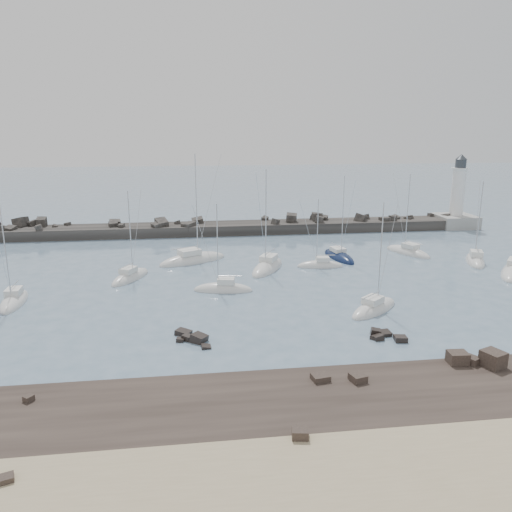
# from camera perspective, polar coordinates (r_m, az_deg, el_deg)

# --- Properties ---
(ground) EXTENTS (400.00, 400.00, 0.00)m
(ground) POSITION_cam_1_polar(r_m,az_deg,el_deg) (54.93, -3.14, -5.61)
(ground) COLOR slate
(ground) RESTS_ON ground
(rock_shelf) EXTENTS (140.00, 12.00, 1.99)m
(rock_shelf) POSITION_cam_1_polar(r_m,az_deg,el_deg) (35.22, -0.14, -17.96)
(rock_shelf) COLOR #2B221E
(rock_shelf) RESTS_ON ground
(rock_cluster_near) EXTENTS (3.40, 4.53, 1.40)m
(rock_cluster_near) POSITION_cam_1_polar(r_m,az_deg,el_deg) (46.76, -7.31, -9.39)
(rock_cluster_near) COLOR black
(rock_cluster_near) RESTS_ON ground
(rock_cluster_far) EXTENTS (3.32, 2.66, 0.97)m
(rock_cluster_far) POSITION_cam_1_polar(r_m,az_deg,el_deg) (48.16, 14.64, -8.90)
(rock_cluster_far) COLOR black
(rock_cluster_far) RESTS_ON ground
(breakwater) EXTENTS (115.00, 6.96, 5.03)m
(breakwater) POSITION_cam_1_polar(r_m,az_deg,el_deg) (91.44, -9.78, 2.63)
(breakwater) COLOR #2A2725
(breakwater) RESTS_ON ground
(lighthouse) EXTENTS (7.00, 7.00, 14.60)m
(lighthouse) POSITION_cam_1_polar(r_m,az_deg,el_deg) (104.03, 21.89, 4.79)
(lighthouse) COLOR #959591
(lighthouse) RESTS_ON ground
(sailboat_3) EXTENTS (5.57, 7.84, 12.17)m
(sailboat_3) POSITION_cam_1_polar(r_m,az_deg,el_deg) (65.94, -14.17, -2.43)
(sailboat_3) COLOR silver
(sailboat_3) RESTS_ON ground
(sailboat_4) EXTENTS (10.83, 7.66, 16.52)m
(sailboat_4) POSITION_cam_1_polar(r_m,az_deg,el_deg) (72.57, -7.24, -0.53)
(sailboat_4) COLOR silver
(sailboat_4) RESTS_ON ground
(sailboat_5) EXTENTS (7.33, 3.36, 11.37)m
(sailboat_5) POSITION_cam_1_polar(r_m,az_deg,el_deg) (59.46, -3.76, -3.87)
(sailboat_5) COLOR silver
(sailboat_5) RESTS_ON ground
(sailboat_6) EXTENTS (6.97, 9.58, 14.84)m
(sailboat_6) POSITION_cam_1_polar(r_m,az_deg,el_deg) (68.29, 1.32, -1.38)
(sailboat_6) COLOR silver
(sailboat_6) RESTS_ON ground
(sailboat_7) EXTENTS (7.58, 6.85, 12.49)m
(sailboat_7) POSITION_cam_1_polar(r_m,az_deg,el_deg) (54.68, 13.33, -5.94)
(sailboat_7) COLOR silver
(sailboat_7) RESTS_ON ground
(sailboat_8) EXTENTS (3.97, 8.64, 13.07)m
(sailboat_8) POSITION_cam_1_polar(r_m,az_deg,el_deg) (75.07, 9.45, -0.12)
(sailboat_8) COLOR #0E1A3B
(sailboat_8) RESTS_ON ground
(sailboat_9) EXTENTS (6.57, 2.59, 10.31)m
(sailboat_9) POSITION_cam_1_polar(r_m,az_deg,el_deg) (69.89, 7.35, -1.14)
(sailboat_9) COLOR silver
(sailboat_9) RESTS_ON ground
(sailboat_10) EXTENTS (5.85, 8.53, 13.09)m
(sailboat_10) POSITION_cam_1_polar(r_m,az_deg,el_deg) (80.07, 16.97, 0.37)
(sailboat_10) COLOR silver
(sailboat_10) RESTS_ON ground
(sailboat_12) EXTENTS (5.34, 8.13, 12.65)m
(sailboat_12) POSITION_cam_1_polar(r_m,az_deg,el_deg) (78.25, 23.76, -0.56)
(sailboat_12) COLOR silver
(sailboat_12) RESTS_ON ground
(sailboat_13) EXTENTS (2.66, 7.66, 12.11)m
(sailboat_13) POSITION_cam_1_polar(r_m,az_deg,el_deg) (61.46, -25.92, -4.75)
(sailboat_13) COLOR silver
(sailboat_13) RESTS_ON ground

